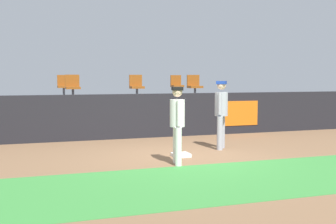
{
  "coord_description": "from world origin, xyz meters",
  "views": [
    {
      "loc": [
        -3.45,
        -9.2,
        1.91
      ],
      "look_at": [
        -0.07,
        1.08,
        1.0
      ],
      "focal_mm": 44.35,
      "sensor_mm": 36.0,
      "label": 1
    }
  ],
  "objects_px": {
    "player_fielder_home": "(177,120)",
    "seat_front_left": "(73,86)",
    "player_runner_visitor": "(221,110)",
    "seat_back_right": "(177,84)",
    "seat_front_right": "(194,85)",
    "first_base": "(181,155)",
    "seat_back_left": "(64,85)",
    "seat_front_center": "(136,85)"
  },
  "relations": [
    {
      "from": "seat_front_left",
      "to": "seat_back_left",
      "type": "bearing_deg",
      "value": 95.21
    },
    {
      "from": "seat_front_left",
      "to": "seat_back_right",
      "type": "distance_m",
      "value": 4.66
    },
    {
      "from": "seat_front_center",
      "to": "player_fielder_home",
      "type": "bearing_deg",
      "value": -94.86
    },
    {
      "from": "player_fielder_home",
      "to": "player_runner_visitor",
      "type": "height_order",
      "value": "player_runner_visitor"
    },
    {
      "from": "seat_back_right",
      "to": "seat_front_center",
      "type": "distance_m",
      "value": 2.78
    },
    {
      "from": "player_runner_visitor",
      "to": "seat_back_right",
      "type": "xyz_separation_m",
      "value": [
        0.84,
        5.93,
        0.58
      ]
    },
    {
      "from": "seat_front_left",
      "to": "seat_back_right",
      "type": "relative_size",
      "value": 1.0
    },
    {
      "from": "seat_back_left",
      "to": "seat_front_right",
      "type": "bearing_deg",
      "value": -21.74
    },
    {
      "from": "first_base",
      "to": "seat_front_center",
      "type": "bearing_deg",
      "value": 88.88
    },
    {
      "from": "player_runner_visitor",
      "to": "seat_front_left",
      "type": "bearing_deg",
      "value": -103.78
    },
    {
      "from": "player_fielder_home",
      "to": "seat_front_center",
      "type": "bearing_deg",
      "value": -174.6
    },
    {
      "from": "player_fielder_home",
      "to": "seat_front_left",
      "type": "relative_size",
      "value": 2.03
    },
    {
      "from": "first_base",
      "to": "seat_back_left",
      "type": "bearing_deg",
      "value": 108.79
    },
    {
      "from": "first_base",
      "to": "player_runner_visitor",
      "type": "height_order",
      "value": "player_runner_visitor"
    },
    {
      "from": "seat_front_right",
      "to": "seat_front_left",
      "type": "bearing_deg",
      "value": -180.0
    },
    {
      "from": "player_fielder_home",
      "to": "player_runner_visitor",
      "type": "distance_m",
      "value": 2.32
    },
    {
      "from": "player_runner_visitor",
      "to": "player_fielder_home",
      "type": "bearing_deg",
      "value": -13.36
    },
    {
      "from": "seat_front_left",
      "to": "seat_front_right",
      "type": "distance_m",
      "value": 4.35
    },
    {
      "from": "first_base",
      "to": "seat_back_left",
      "type": "relative_size",
      "value": 0.48
    },
    {
      "from": "seat_front_right",
      "to": "seat_front_center",
      "type": "distance_m",
      "value": 2.17
    },
    {
      "from": "player_runner_visitor",
      "to": "seat_front_left",
      "type": "xyz_separation_m",
      "value": [
        -3.46,
        4.13,
        0.58
      ]
    },
    {
      "from": "first_base",
      "to": "seat_front_center",
      "type": "xyz_separation_m",
      "value": [
        0.09,
        4.81,
        1.59
      ]
    },
    {
      "from": "first_base",
      "to": "seat_front_left",
      "type": "xyz_separation_m",
      "value": [
        -2.08,
        4.81,
        1.59
      ]
    },
    {
      "from": "player_fielder_home",
      "to": "seat_front_left",
      "type": "height_order",
      "value": "seat_front_left"
    },
    {
      "from": "seat_back_right",
      "to": "seat_front_right",
      "type": "bearing_deg",
      "value": -88.51
    },
    {
      "from": "first_base",
      "to": "player_fielder_home",
      "type": "distance_m",
      "value": 1.31
    },
    {
      "from": "seat_back_left",
      "to": "seat_front_left",
      "type": "xyz_separation_m",
      "value": [
        0.16,
        -1.8,
        0.0
      ]
    },
    {
      "from": "seat_back_left",
      "to": "player_fielder_home",
      "type": "bearing_deg",
      "value": -75.93
    },
    {
      "from": "player_fielder_home",
      "to": "seat_front_center",
      "type": "relative_size",
      "value": 2.03
    },
    {
      "from": "seat_front_left",
      "to": "seat_front_right",
      "type": "height_order",
      "value": "same"
    },
    {
      "from": "player_runner_visitor",
      "to": "seat_front_left",
      "type": "height_order",
      "value": "seat_front_left"
    },
    {
      "from": "seat_back_left",
      "to": "seat_front_center",
      "type": "distance_m",
      "value": 2.95
    },
    {
      "from": "first_base",
      "to": "seat_front_center",
      "type": "height_order",
      "value": "seat_front_center"
    },
    {
      "from": "seat_back_left",
      "to": "seat_front_right",
      "type": "relative_size",
      "value": 1.0
    },
    {
      "from": "seat_front_right",
      "to": "seat_back_right",
      "type": "height_order",
      "value": "same"
    },
    {
      "from": "player_fielder_home",
      "to": "seat_back_left",
      "type": "distance_m",
      "value": 7.69
    },
    {
      "from": "seat_front_right",
      "to": "first_base",
      "type": "bearing_deg",
      "value": -115.24
    },
    {
      "from": "first_base",
      "to": "seat_back_left",
      "type": "distance_m",
      "value": 7.16
    },
    {
      "from": "first_base",
      "to": "player_runner_visitor",
      "type": "bearing_deg",
      "value": 26.11
    },
    {
      "from": "first_base",
      "to": "seat_back_right",
      "type": "relative_size",
      "value": 0.48
    },
    {
      "from": "seat_back_left",
      "to": "seat_front_right",
      "type": "xyz_separation_m",
      "value": [
        4.51,
        -1.8,
        0.0
      ]
    },
    {
      "from": "seat_front_right",
      "to": "player_fielder_home",
      "type": "bearing_deg",
      "value": -115.2
    }
  ]
}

